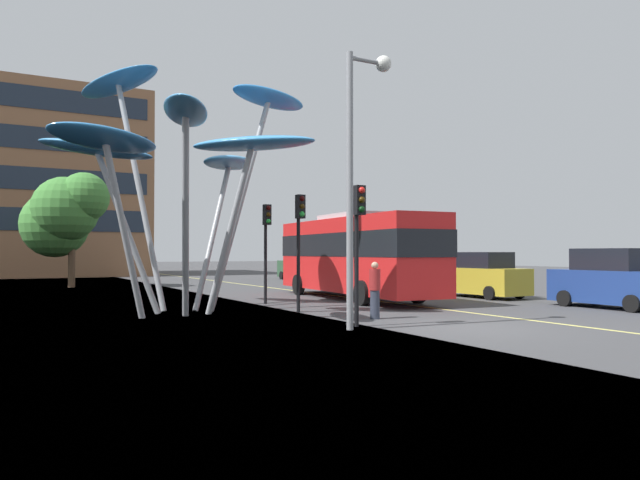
{
  "coord_description": "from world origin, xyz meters",
  "views": [
    {
      "loc": [
        -11.31,
        -12.22,
        2.01
      ],
      "look_at": [
        -0.21,
        7.91,
        2.5
      ],
      "focal_mm": 33.58,
      "sensor_mm": 36.0,
      "label": 1
    }
  ],
  "objects_px": {
    "red_bus": "(354,252)",
    "car_parked_near": "(612,280)",
    "street_lamp": "(359,151)",
    "traffic_light_kerb_near": "(358,225)",
    "car_side_street": "(334,268)",
    "car_far_side": "(301,267)",
    "pedestrian": "(375,290)",
    "traffic_light_kerb_far": "(300,228)",
    "leaf_sculpture": "(184,142)",
    "traffic_light_island_mid": "(267,232)",
    "car_parked_far": "(403,271)",
    "car_parked_mid": "(482,276)"
  },
  "relations": [
    {
      "from": "traffic_light_kerb_far",
      "to": "street_lamp",
      "type": "relative_size",
      "value": 0.54
    },
    {
      "from": "traffic_light_kerb_near",
      "to": "car_side_street",
      "type": "relative_size",
      "value": 0.95
    },
    {
      "from": "car_side_street",
      "to": "car_parked_mid",
      "type": "bearing_deg",
      "value": -91.42
    },
    {
      "from": "car_parked_mid",
      "to": "car_parked_far",
      "type": "bearing_deg",
      "value": 84.41
    },
    {
      "from": "red_bus",
      "to": "car_side_street",
      "type": "bearing_deg",
      "value": 63.61
    },
    {
      "from": "car_far_side",
      "to": "pedestrian",
      "type": "relative_size",
      "value": 2.61
    },
    {
      "from": "traffic_light_kerb_far",
      "to": "traffic_light_island_mid",
      "type": "xyz_separation_m",
      "value": [
        0.36,
        3.57,
        -0.04
      ]
    },
    {
      "from": "traffic_light_kerb_near",
      "to": "street_lamp",
      "type": "distance_m",
      "value": 1.98
    },
    {
      "from": "traffic_light_kerb_far",
      "to": "pedestrian",
      "type": "relative_size",
      "value": 2.29
    },
    {
      "from": "leaf_sculpture",
      "to": "car_parked_mid",
      "type": "distance_m",
      "value": 14.55
    },
    {
      "from": "street_lamp",
      "to": "car_parked_mid",
      "type": "bearing_deg",
      "value": 31.93
    },
    {
      "from": "car_side_street",
      "to": "pedestrian",
      "type": "distance_m",
      "value": 21.05
    },
    {
      "from": "car_parked_far",
      "to": "car_side_street",
      "type": "height_order",
      "value": "car_parked_far"
    },
    {
      "from": "street_lamp",
      "to": "car_parked_near",
      "type": "bearing_deg",
      "value": 3.1
    },
    {
      "from": "car_parked_far",
      "to": "red_bus",
      "type": "bearing_deg",
      "value": -142.34
    },
    {
      "from": "traffic_light_kerb_near",
      "to": "car_parked_mid",
      "type": "bearing_deg",
      "value": 30.87
    },
    {
      "from": "car_far_side",
      "to": "street_lamp",
      "type": "distance_m",
      "value": 28.84
    },
    {
      "from": "car_parked_near",
      "to": "street_lamp",
      "type": "distance_m",
      "value": 11.86
    },
    {
      "from": "car_parked_mid",
      "to": "traffic_light_kerb_far",
      "type": "bearing_deg",
      "value": -168.37
    },
    {
      "from": "car_parked_near",
      "to": "car_far_side",
      "type": "xyz_separation_m",
      "value": [
        0.36,
        25.52,
        -0.03
      ]
    },
    {
      "from": "leaf_sculpture",
      "to": "car_parked_far",
      "type": "relative_size",
      "value": 2.74
    },
    {
      "from": "traffic_light_kerb_far",
      "to": "car_parked_mid",
      "type": "bearing_deg",
      "value": 11.63
    },
    {
      "from": "traffic_light_island_mid",
      "to": "car_parked_near",
      "type": "bearing_deg",
      "value": -36.55
    },
    {
      "from": "red_bus",
      "to": "car_parked_near",
      "type": "bearing_deg",
      "value": -54.29
    },
    {
      "from": "car_far_side",
      "to": "street_lamp",
      "type": "relative_size",
      "value": 0.61
    },
    {
      "from": "traffic_light_island_mid",
      "to": "street_lamp",
      "type": "bearing_deg",
      "value": -96.65
    },
    {
      "from": "red_bus",
      "to": "street_lamp",
      "type": "bearing_deg",
      "value": -121.45
    },
    {
      "from": "traffic_light_kerb_far",
      "to": "car_side_street",
      "type": "xyz_separation_m",
      "value": [
        10.64,
        15.94,
        -1.86
      ]
    },
    {
      "from": "traffic_light_island_mid",
      "to": "pedestrian",
      "type": "relative_size",
      "value": 2.25
    },
    {
      "from": "car_parked_far",
      "to": "car_far_side",
      "type": "bearing_deg",
      "value": 89.75
    },
    {
      "from": "leaf_sculpture",
      "to": "traffic_light_island_mid",
      "type": "height_order",
      "value": "leaf_sculpture"
    },
    {
      "from": "traffic_light_kerb_near",
      "to": "car_parked_far",
      "type": "bearing_deg",
      "value": 49.25
    },
    {
      "from": "traffic_light_island_mid",
      "to": "car_parked_near",
      "type": "distance_m",
      "value": 12.94
    },
    {
      "from": "traffic_light_kerb_near",
      "to": "traffic_light_island_mid",
      "type": "distance_m",
      "value": 7.86
    },
    {
      "from": "car_parked_mid",
      "to": "car_parked_far",
      "type": "relative_size",
      "value": 1.13
    },
    {
      "from": "red_bus",
      "to": "car_far_side",
      "type": "xyz_separation_m",
      "value": [
        6.24,
        17.34,
        -1.05
      ]
    },
    {
      "from": "car_far_side",
      "to": "street_lamp",
      "type": "bearing_deg",
      "value": -113.97
    },
    {
      "from": "traffic_light_kerb_near",
      "to": "car_far_side",
      "type": "xyz_separation_m",
      "value": [
        11.39,
        25.72,
        -1.79
      ]
    },
    {
      "from": "car_parked_near",
      "to": "street_lamp",
      "type": "relative_size",
      "value": 0.59
    },
    {
      "from": "traffic_light_kerb_far",
      "to": "car_far_side",
      "type": "xyz_separation_m",
      "value": [
        11.01,
        21.46,
        -1.88
      ]
    },
    {
      "from": "red_bus",
      "to": "car_parked_mid",
      "type": "bearing_deg",
      "value": -19.91
    },
    {
      "from": "red_bus",
      "to": "car_parked_near",
      "type": "relative_size",
      "value": 2.62
    },
    {
      "from": "leaf_sculpture",
      "to": "car_parked_far",
      "type": "distance_m",
      "value": 16.73
    },
    {
      "from": "red_bus",
      "to": "traffic_light_kerb_far",
      "type": "distance_m",
      "value": 6.36
    },
    {
      "from": "car_parked_far",
      "to": "street_lamp",
      "type": "bearing_deg",
      "value": -130.44
    },
    {
      "from": "car_parked_mid",
      "to": "car_parked_far",
      "type": "xyz_separation_m",
      "value": [
        0.66,
        6.77,
        0.03
      ]
    },
    {
      "from": "red_bus",
      "to": "car_parked_near",
      "type": "xyz_separation_m",
      "value": [
        5.88,
        -8.18,
        -1.02
      ]
    },
    {
      "from": "traffic_light_kerb_far",
      "to": "car_far_side",
      "type": "bearing_deg",
      "value": 62.83
    },
    {
      "from": "car_parked_far",
      "to": "street_lamp",
      "type": "distance_m",
      "value": 18.21
    },
    {
      "from": "red_bus",
      "to": "leaf_sculpture",
      "type": "distance_m",
      "value": 9.3
    }
  ]
}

